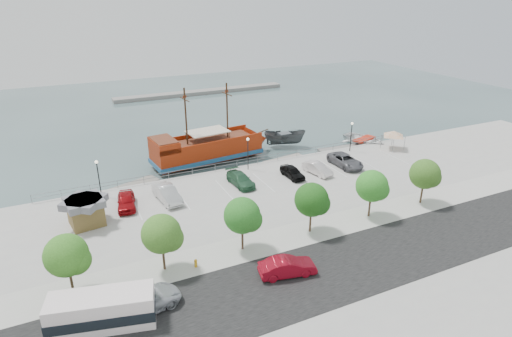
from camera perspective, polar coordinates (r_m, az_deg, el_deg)
name	(u,v)px	position (r m, az deg, el deg)	size (l,w,h in m)	color
ground	(271,197)	(49.99, 2.02, -3.78)	(160.00, 160.00, 0.00)	#35494B
land_slab	(398,304)	(35.43, 18.46, -16.78)	(100.00, 58.00, 1.20)	#A09F9B
street	(358,262)	(37.96, 13.40, -12.06)	(100.00, 8.00, 0.04)	black
sidewalk	(319,229)	(41.97, 8.35, -8.00)	(100.00, 4.00, 0.05)	#B1AFA7
seawall_railing	(244,162)	(55.80, -1.62, 0.84)	(50.00, 0.06, 1.00)	slate
far_shore	(201,92)	(101.92, -7.28, 10.07)	(40.00, 3.00, 0.80)	gray
pirate_ship	(215,148)	(60.31, -5.44, 2.80)	(18.00, 6.67, 11.22)	maroon
patrol_boat	(285,139)	(65.59, 3.83, 3.89)	(2.36, 6.27, 2.43)	#45474A
speedboat	(364,141)	(68.25, 14.21, 3.54)	(4.91, 6.88, 1.42)	white
dock_west	(130,187)	(53.98, -16.48, -2.44)	(7.40, 2.11, 0.42)	gray
dock_mid	(285,160)	(60.31, 3.82, 1.13)	(6.22, 1.78, 0.36)	gray
dock_east	(343,149)	(65.51, 11.56, 2.52)	(7.73, 2.21, 0.44)	gray
shed	(85,211)	(44.87, -21.80, -5.25)	(3.82, 3.82, 2.77)	brown
canopy_tent	(394,131)	(64.43, 17.94, 4.79)	(4.02, 4.02, 3.10)	slate
street_van	(145,301)	(32.90, -14.63, -16.74)	(2.46, 5.33, 1.48)	#ACB0B7
street_sedan	(287,267)	(35.23, 4.21, -12.94)	(1.61, 4.63, 1.52)	maroon
shuttle_bus	(102,311)	(32.18, -19.81, -17.44)	(7.43, 4.06, 2.48)	white
fire_hydrant	(196,263)	(36.53, -8.04, -12.35)	(0.26, 0.26, 0.76)	#C58914
lamp_post_left	(98,172)	(49.76, -20.34, -0.42)	(0.36, 0.36, 4.28)	black
lamp_post_mid	(248,148)	(53.83, -1.09, 2.76)	(0.36, 0.36, 4.28)	black
lamp_post_right	(351,131)	(61.78, 12.61, 4.85)	(0.36, 0.36, 4.28)	black
tree_a	(69,256)	(34.64, -23.71, -10.69)	(3.30, 3.20, 5.00)	#473321
tree_b	(163,235)	(35.12, -12.24, -8.64)	(3.30, 3.20, 5.00)	#473321
tree_c	(244,216)	(36.94, -1.61, -6.41)	(3.30, 3.20, 5.00)	#473321
tree_d	(313,201)	(39.92, 7.65, -4.27)	(3.30, 3.20, 5.00)	#473321
tree_e	(373,187)	(43.83, 15.39, -2.38)	(3.30, 3.20, 5.00)	#473321
tree_f	(426,175)	(48.44, 21.76, -0.79)	(3.30, 3.20, 5.00)	#473321
parked_car_a	(126,201)	(47.16, -16.92, -4.14)	(1.82, 4.52, 1.54)	maroon
parked_car_b	(167,194)	(47.47, -11.76, -3.32)	(1.77, 5.08, 1.67)	silver
parked_car_d	(240,179)	(50.31, -2.08, -1.46)	(1.98, 4.86, 1.41)	#2B5B3B
parked_car_e	(292,172)	(52.52, 4.88, -0.47)	(1.65, 4.09, 1.39)	black
parked_car_f	(317,168)	(53.89, 8.17, 0.00)	(1.50, 4.30, 1.42)	silver
parked_car_g	(345,161)	(56.88, 11.82, 1.05)	(2.56, 5.55, 1.54)	#5A5A60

